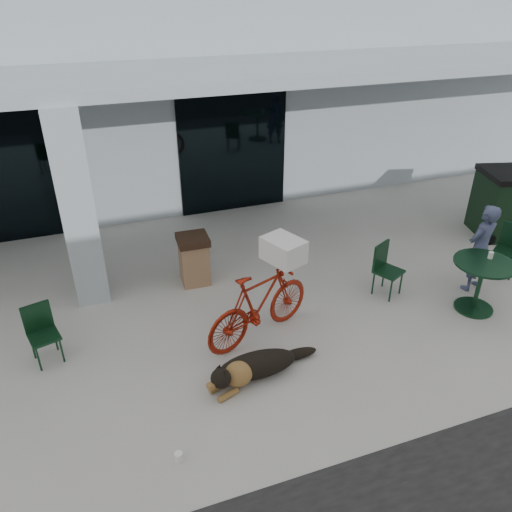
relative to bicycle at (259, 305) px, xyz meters
name	(u,v)px	position (x,y,z in m)	size (l,w,h in m)	color
ground	(220,364)	(-0.73, -0.40, -0.56)	(80.00, 80.00, 0.00)	#B1AFA7
building	(124,84)	(-0.73, 8.10, 1.69)	(22.00, 7.00, 4.50)	#A4B1B9
storefront_glass_right	(233,151)	(1.07, 4.58, 0.79)	(2.40, 0.06, 2.70)	black
column	(78,211)	(-2.23, 1.90, 1.00)	(0.50, 0.50, 3.12)	#A4B1B9
overhang	(152,77)	(-0.73, 3.20, 2.65)	(22.00, 2.80, 0.18)	#A4B1B9
bicycle	(259,305)	(0.00, 0.00, 0.00)	(0.53, 1.86, 1.12)	maroon
laundry_basket	(283,250)	(0.42, 0.16, 0.73)	(0.58, 0.43, 0.34)	white
dog	(257,364)	(-0.32, -0.79, -0.35)	(1.25, 0.42, 0.42)	black
cup_near_dog	(179,457)	(-1.59, -1.75, -0.50)	(0.09, 0.09, 0.11)	white
cafe_chair_near	(44,336)	(-2.93, 0.49, -0.14)	(0.38, 0.42, 0.84)	#13371F
cafe_table_far	(479,286)	(3.47, -0.52, -0.13)	(0.92, 0.92, 0.86)	#13371F
cafe_chair_far_a	(389,271)	(2.39, 0.33, -0.11)	(0.40, 0.44, 0.90)	#13371F
cafe_chair_far_b	(507,251)	(4.72, 0.20, -0.10)	(0.41, 0.45, 0.91)	#13371F
person	(480,248)	(3.86, 0.00, 0.20)	(0.56, 0.37, 1.53)	#3B4464
cup_on_table	(491,255)	(3.64, -0.44, 0.35)	(0.08, 0.08, 0.11)	white
trash_receptacle	(194,260)	(-0.53, 1.80, -0.12)	(0.52, 0.52, 0.88)	#8D6849
wheeled_bin	(500,203)	(5.73, 1.53, 0.11)	(0.83, 1.05, 1.35)	black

